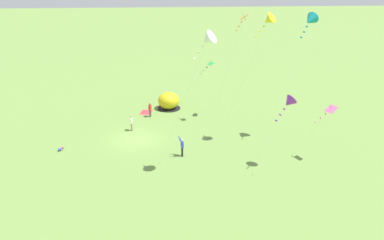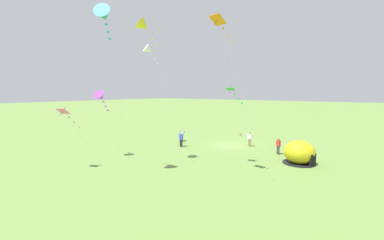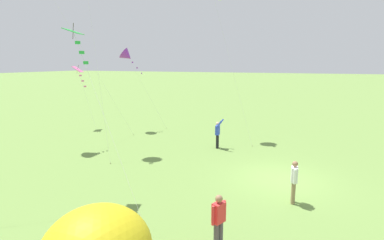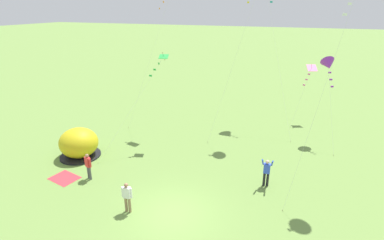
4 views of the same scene
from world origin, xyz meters
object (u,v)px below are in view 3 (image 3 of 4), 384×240
object	(u,v)px
person_with_toddler	(294,180)
kite_green	(77,41)
kite_pink	(79,72)
kite_purple	(127,56)
person_flying_kite	(218,133)
person_strolling	(219,219)

from	to	relation	value
person_with_toddler	kite_green	distance (m)	10.09
kite_pink	kite_purple	bearing A→B (deg)	-74.52
person_flying_kite	kite_purple	xyz separation A→B (m)	(2.91, 8.52, 4.97)
person_with_toddler	kite_green	size ratio (longest dim) A/B	0.25
kite_purple	person_with_toddler	bearing A→B (deg)	-124.42
person_strolling	kite_pink	size ratio (longest dim) A/B	0.33
person_strolling	kite_purple	bearing A→B (deg)	41.34
person_strolling	kite_purple	size ratio (longest dim) A/B	0.26
person_flying_kite	kite_purple	size ratio (longest dim) A/B	0.29
kite_purple	kite_green	distance (m)	12.47
person_with_toddler	kite_green	xyz separation A→B (m)	(-2.08, 8.31, 5.33)
person_strolling	person_with_toddler	bearing A→B (deg)	-25.47
kite_purple	kite_pink	size ratio (longest dim) A/B	1.26
person_flying_kite	kite_green	xyz separation A→B (m)	(-8.42, 3.33, 5.30)
kite_purple	kite_green	world-z (taller)	kite_green
person_flying_kite	kite_purple	bearing A→B (deg)	71.12
kite_pink	kite_green	bearing A→B (deg)	-138.03
person_with_toddler	kite_purple	world-z (taller)	kite_purple
person_strolling	kite_green	world-z (taller)	kite_green
person_flying_kite	kite_pink	xyz separation A→B (m)	(1.81, 12.52, 3.67)
person_flying_kite	kite_green	distance (m)	10.49
person_with_toddler	kite_pink	xyz separation A→B (m)	(8.15, 17.51, 3.70)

